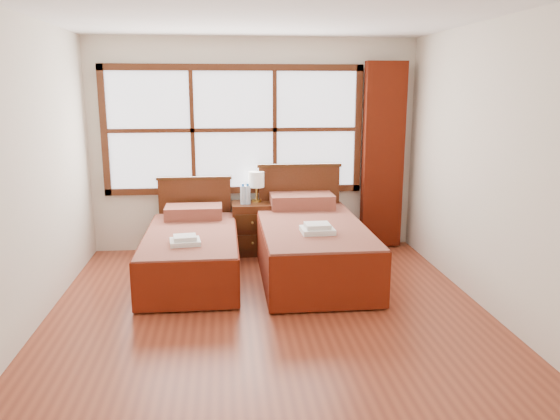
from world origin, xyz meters
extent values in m
plane|color=brown|center=(0.00, 0.00, 0.00)|extent=(4.50, 4.50, 0.00)
plane|color=white|center=(0.00, 0.00, 2.60)|extent=(4.50, 4.50, 0.00)
plane|color=silver|center=(0.00, 2.25, 1.30)|extent=(4.00, 0.00, 4.00)
plane|color=silver|center=(-2.00, 0.00, 1.30)|extent=(0.00, 4.50, 4.50)
plane|color=silver|center=(2.00, 0.00, 1.30)|extent=(0.00, 4.50, 4.50)
cube|color=white|center=(-0.25, 2.22, 1.50)|extent=(3.00, 0.02, 1.40)
cube|color=#47200F|center=(-0.25, 2.20, 0.76)|extent=(3.16, 0.06, 0.08)
cube|color=#47200F|center=(-0.25, 2.20, 2.24)|extent=(3.16, 0.06, 0.08)
cube|color=#47200F|center=(-1.79, 2.20, 1.50)|extent=(0.08, 0.06, 1.56)
cube|color=#47200F|center=(1.29, 2.20, 1.50)|extent=(0.08, 0.06, 1.56)
cube|color=#47200F|center=(-0.75, 2.20, 1.50)|extent=(0.05, 0.05, 1.40)
cube|color=#47200F|center=(0.25, 2.20, 1.50)|extent=(0.05, 0.05, 1.40)
cube|color=#47200F|center=(-0.25, 2.20, 1.50)|extent=(3.00, 0.05, 0.05)
cube|color=#5A1709|center=(1.60, 2.11, 1.17)|extent=(0.50, 0.16, 2.30)
cube|color=#3E200C|center=(-0.75, 1.13, 0.14)|extent=(0.84, 1.69, 0.28)
cube|color=#5C0D10|center=(-0.75, 1.13, 0.39)|extent=(0.94, 1.87, 0.23)
cube|color=maroon|center=(-1.22, 1.13, 0.25)|extent=(0.03, 1.87, 0.47)
cube|color=maroon|center=(-0.27, 1.13, 0.25)|extent=(0.03, 1.87, 0.47)
cube|color=maroon|center=(-0.75, 0.20, 0.25)|extent=(0.94, 0.03, 0.47)
cube|color=#5C0D10|center=(-0.75, 1.81, 0.58)|extent=(0.66, 0.39, 0.15)
cube|color=#47200F|center=(-0.75, 2.14, 0.46)|extent=(0.88, 0.06, 0.92)
cube|color=#3E200C|center=(-0.75, 2.14, 0.93)|extent=(0.92, 0.08, 0.04)
cube|color=#3E200C|center=(0.55, 1.13, 0.16)|extent=(0.97, 1.94, 0.32)
cube|color=#5C0D10|center=(0.55, 1.13, 0.45)|extent=(1.08, 2.15, 0.26)
cube|color=maroon|center=(0.01, 1.13, 0.29)|extent=(0.03, 2.15, 0.54)
cube|color=maroon|center=(1.09, 1.13, 0.29)|extent=(0.03, 2.15, 0.54)
cube|color=maroon|center=(0.55, 0.06, 0.29)|extent=(1.08, 0.03, 0.54)
cube|color=#5C0D10|center=(0.55, 1.91, 0.66)|extent=(0.76, 0.44, 0.17)
cube|color=#47200F|center=(0.55, 2.14, 0.53)|extent=(1.01, 0.06, 1.05)
cube|color=#3E200C|center=(0.55, 2.14, 1.06)|extent=(1.05, 0.08, 0.04)
cube|color=#47200F|center=(-0.06, 2.00, 0.31)|extent=(0.47, 0.42, 0.63)
cube|color=#3E200C|center=(-0.06, 1.78, 0.19)|extent=(0.42, 0.02, 0.19)
cube|color=#3E200C|center=(-0.06, 1.78, 0.44)|extent=(0.42, 0.02, 0.19)
sphere|color=#A78238|center=(-0.06, 1.76, 0.19)|extent=(0.03, 0.03, 0.03)
sphere|color=#A78238|center=(-0.06, 1.76, 0.44)|extent=(0.03, 0.03, 0.03)
cube|color=white|center=(-0.78, 0.71, 0.53)|extent=(0.32, 0.29, 0.05)
cube|color=white|center=(-0.78, 0.71, 0.57)|extent=(0.24, 0.22, 0.04)
cube|color=white|center=(0.54, 0.73, 0.60)|extent=(0.33, 0.30, 0.05)
cube|color=white|center=(0.54, 0.73, 0.65)|extent=(0.25, 0.22, 0.05)
cylinder|color=#B5973A|center=(0.01, 2.09, 0.64)|extent=(0.12, 0.12, 0.02)
cylinder|color=#B5973A|center=(0.01, 2.09, 0.73)|extent=(0.03, 0.03, 0.16)
cylinder|color=white|center=(0.01, 2.09, 0.91)|extent=(0.19, 0.19, 0.19)
cylinder|color=silver|center=(-0.16, 1.95, 0.74)|extent=(0.07, 0.07, 0.22)
cylinder|color=blue|center=(-0.16, 1.95, 0.86)|extent=(0.03, 0.03, 0.03)
cylinder|color=silver|center=(-0.10, 1.94, 0.74)|extent=(0.07, 0.07, 0.22)
cylinder|color=blue|center=(-0.10, 1.94, 0.87)|extent=(0.03, 0.03, 0.03)
camera|label=1|loc=(-0.38, -4.51, 2.01)|focal=35.00mm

